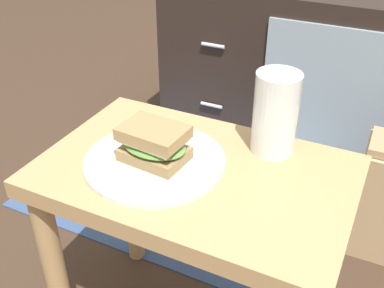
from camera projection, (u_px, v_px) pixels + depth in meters
side_table at (195, 207)px, 0.87m from camera, size 0.56×0.36×0.46m
tv_cabinet at (306, 68)px, 1.64m from camera, size 0.96×0.46×0.58m
area_rug at (187, 187)px, 1.52m from camera, size 0.97×0.67×0.01m
plate at (155, 161)px, 0.83m from camera, size 0.26×0.26×0.01m
sandwich_front at (154, 144)px, 0.81m from camera, size 0.13×0.10×0.07m
beer_glass at (275, 114)px, 0.83m from camera, size 0.08×0.08×0.16m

